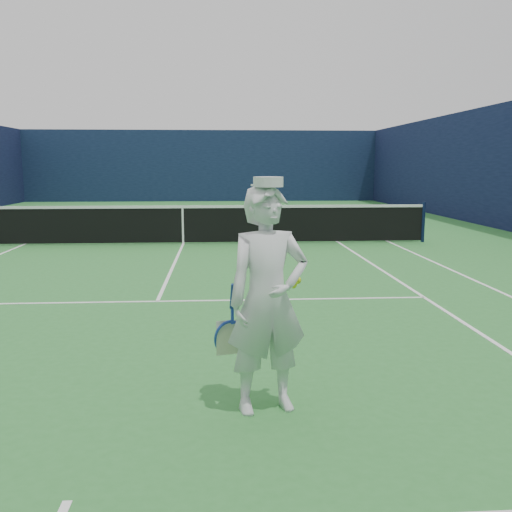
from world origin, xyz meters
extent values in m
plane|color=#2C7430|center=(0.00, 0.00, 0.00)|extent=(80.00, 80.00, 0.00)
cube|color=white|center=(0.00, 11.88, 0.00)|extent=(11.03, 0.06, 0.01)
cube|color=white|center=(5.49, 0.00, 0.00)|extent=(0.06, 23.83, 0.01)
cube|color=white|center=(-4.12, 0.00, 0.00)|extent=(0.06, 23.77, 0.01)
cube|color=white|center=(4.12, 0.00, 0.00)|extent=(0.06, 23.77, 0.01)
cube|color=white|center=(0.00, 6.40, 0.00)|extent=(8.23, 0.06, 0.01)
cube|color=white|center=(0.00, -6.40, 0.00)|extent=(8.23, 0.06, 0.01)
cube|color=white|center=(0.00, 0.00, 0.00)|extent=(0.06, 12.80, 0.01)
cube|color=white|center=(0.00, 11.73, 0.00)|extent=(0.06, 0.30, 0.01)
cube|color=#0F1B37|center=(0.00, 18.00, 2.00)|extent=(20.12, 0.12, 4.00)
cylinder|color=#141E4C|center=(6.40, 0.00, 0.54)|extent=(0.09, 0.09, 1.07)
cube|color=black|center=(0.00, 0.00, 0.50)|extent=(12.79, 0.02, 0.92)
cube|color=white|center=(0.00, 0.00, 0.97)|extent=(12.79, 0.04, 0.07)
cube|color=white|center=(0.00, 0.00, 0.47)|extent=(0.05, 0.03, 0.94)
imported|color=white|center=(1.34, -10.32, 0.94)|extent=(0.78, 0.60, 1.88)
cylinder|color=white|center=(1.34, -10.32, 1.90)|extent=(0.24, 0.24, 0.08)
cube|color=white|center=(1.30, -10.19, 1.87)|extent=(0.20, 0.14, 0.02)
cylinder|color=navy|center=(1.05, -10.31, 0.98)|extent=(0.05, 0.10, 0.22)
cube|color=#1C379C|center=(1.05, -10.25, 0.80)|extent=(0.03, 0.02, 0.14)
torus|color=#1C379C|center=(1.02, -10.19, 0.59)|extent=(0.31, 0.17, 0.29)
cube|color=beige|center=(1.02, -10.19, 0.59)|extent=(0.21, 0.06, 0.30)
sphere|color=#C7DF19|center=(1.56, -10.16, 1.04)|extent=(0.07, 0.07, 0.07)
sphere|color=#C7DF19|center=(1.60, -10.13, 1.07)|extent=(0.07, 0.07, 0.07)
camera|label=1|loc=(0.94, -14.86, 2.03)|focal=40.00mm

